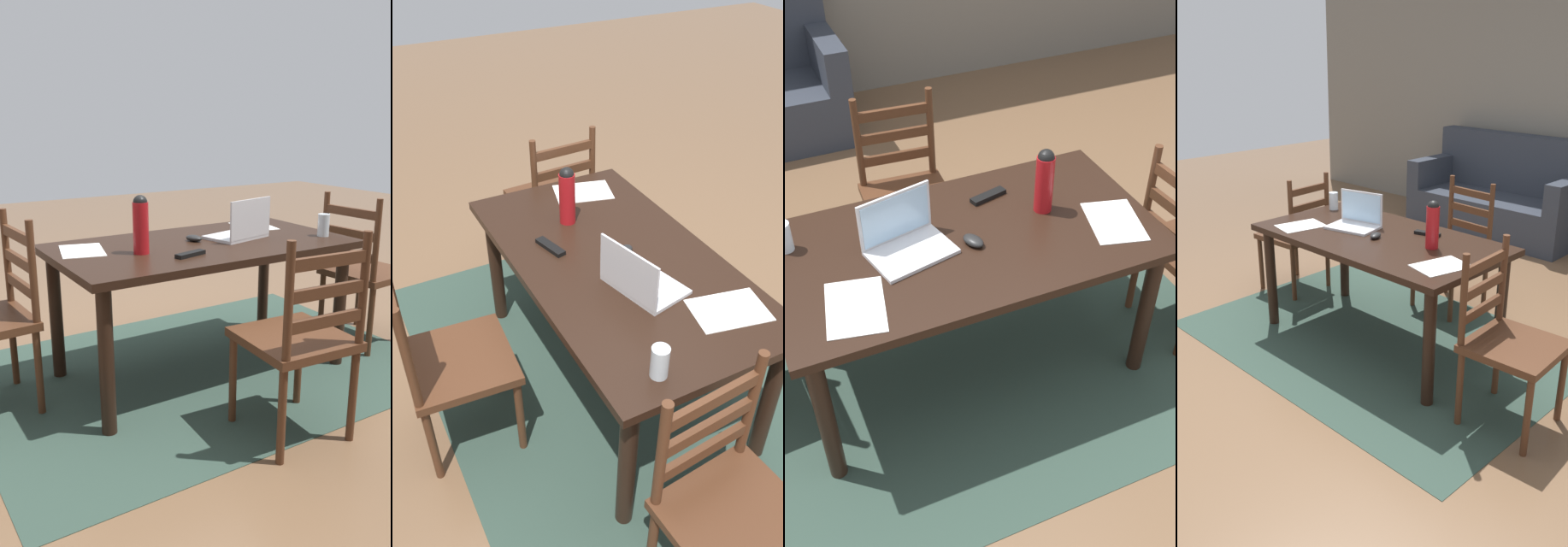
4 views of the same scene
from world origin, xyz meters
TOP-DOWN VIEW (x-y plane):
  - ground_plane at (0.00, 0.00)m, footprint 14.00×14.00m
  - area_rug at (0.00, 0.00)m, footprint 2.48×1.75m
  - dining_table at (0.00, 0.00)m, footprint 1.58×0.85m
  - chair_far_head at (0.00, 0.80)m, footprint 0.47×0.47m
  - chair_left_far at (-1.08, 0.17)m, footprint 0.47×0.47m
  - chair_right_near at (1.08, -0.17)m, footprint 0.47×0.47m
  - couch at (-0.80, 2.66)m, footprint 1.80×0.80m
  - laptop at (-0.24, 0.04)m, footprint 0.36×0.29m
  - water_bottle at (0.38, 0.05)m, footprint 0.08×0.08m
  - drinking_glass at (-0.67, 0.22)m, footprint 0.07×0.07m
  - computer_mouse at (0.02, -0.05)m, footprint 0.09×0.11m
  - tv_remote at (0.21, 0.23)m, footprint 0.18×0.08m
  - paper_stack_left at (0.62, -0.15)m, footprint 0.28×0.34m
  - paper_stack_right at (-0.51, -0.22)m, footprint 0.27×0.33m

SIDE VIEW (x-z plane):
  - ground_plane at x=0.00m, z-range 0.00..0.00m
  - area_rug at x=0.00m, z-range 0.00..0.01m
  - couch at x=-0.80m, z-range -0.14..0.86m
  - chair_far_head at x=0.00m, z-range -0.01..0.94m
  - chair_left_far at x=-1.08m, z-range -0.01..0.94m
  - chair_right_near at x=1.08m, z-range -0.01..0.94m
  - dining_table at x=0.00m, z-range 0.27..1.01m
  - paper_stack_left at x=0.62m, z-range 0.74..0.74m
  - paper_stack_right at x=-0.51m, z-range 0.74..0.74m
  - tv_remote at x=0.21m, z-range 0.74..0.76m
  - computer_mouse at x=0.02m, z-range 0.74..0.77m
  - laptop at x=-0.24m, z-range 0.68..0.91m
  - drinking_glass at x=-0.67m, z-range 0.74..0.86m
  - water_bottle at x=0.38m, z-range 0.75..1.03m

